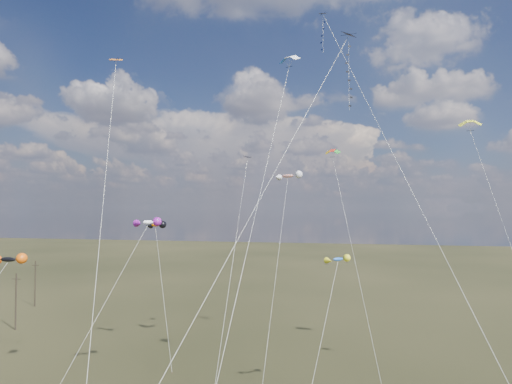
# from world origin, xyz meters

# --- Properties ---
(utility_pole_near) EXTENTS (1.40, 0.20, 8.00)m
(utility_pole_near) POSITION_xyz_m (-38.00, 30.00, 4.09)
(utility_pole_near) COLOR black
(utility_pole_near) RESTS_ON ground
(utility_pole_far) EXTENTS (1.40, 0.20, 8.00)m
(utility_pole_far) POSITION_xyz_m (-46.00, 44.00, 4.09)
(utility_pole_far) COLOR black
(utility_pole_far) RESTS_ON ground
(diamond_black_high) EXTENTS (13.81, 22.53, 32.71)m
(diamond_black_high) POSITION_xyz_m (8.55, 12.01, 27.70)
(diamond_black_high) COLOR black
(diamond_black_high) RESTS_ON ground
(diamond_navy_tall) EXTENTS (14.91, 26.07, 37.99)m
(diamond_navy_tall) POSITION_xyz_m (7.92, 18.56, 32.45)
(diamond_navy_tall) COLOR #101C4D
(diamond_navy_tall) RESTS_ON ground
(diamond_black_mid) EXTENTS (0.98, 13.99, 23.41)m
(diamond_black_mid) POSITION_xyz_m (-2.39, 20.04, 15.78)
(diamond_black_mid) COLOR black
(diamond_black_mid) RESTS_ON ground
(diamond_orange_center) EXTENTS (7.06, 15.40, 29.60)m
(diamond_orange_center) POSITION_xyz_m (-7.26, 2.50, 21.38)
(diamond_orange_center) COLOR orange
(diamond_orange_center) RESTS_ON ground
(parafoil_yellow) EXTENTS (4.83, 16.58, 27.31)m
(parafoil_yellow) POSITION_xyz_m (21.84, 26.06, 26.59)
(parafoil_yellow) COLOR yellow
(parafoil_yellow) RESTS_ON ground
(parafoil_blue_white) EXTENTS (3.08, 26.65, 33.47)m
(parafoil_blue_white) POSITION_xyz_m (3.17, 19.16, 32.64)
(parafoil_blue_white) COLOR #0E4EB7
(parafoil_blue_white) RESTS_ON ground
(parafoil_tricolor) EXTENTS (6.48, 14.15, 25.45)m
(parafoil_tricolor) POSITION_xyz_m (6.78, 33.55, 24.73)
(parafoil_tricolor) COLOR #CF9C0A
(parafoil_tricolor) RESTS_ON ground
(novelty_black_orange) EXTENTS (4.97, 9.32, 13.37)m
(novelty_black_orange) POSITION_xyz_m (-20.40, 8.22, 12.80)
(novelty_black_orange) COLOR black
(novelty_black_orange) RESTS_ON ground
(novelty_orange_black) EXTENTS (6.26, 7.09, 15.82)m
(novelty_orange_black) POSITION_xyz_m (-14.27, 25.27, 15.26)
(novelty_orange_black) COLOR orange
(novelty_orange_black) RESTS_ON ground
(novelty_white_purple) EXTENTS (6.58, 9.22, 16.48)m
(novelty_white_purple) POSITION_xyz_m (-10.08, 14.58, 15.93)
(novelty_white_purple) COLOR white
(novelty_white_purple) RESTS_ON ground
(novelty_redwhite_stripe) EXTENTS (3.62, 17.26, 22.13)m
(novelty_redwhite_stripe) POSITION_xyz_m (1.07, 31.95, 21.49)
(novelty_redwhite_stripe) COLOR #E0431E
(novelty_redwhite_stripe) RESTS_ON ground
(novelty_blue_yellow) EXTENTS (3.65, 9.77, 13.25)m
(novelty_blue_yellow) POSITION_xyz_m (8.21, 14.47, 12.79)
(novelty_blue_yellow) COLOR blue
(novelty_blue_yellow) RESTS_ON ground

